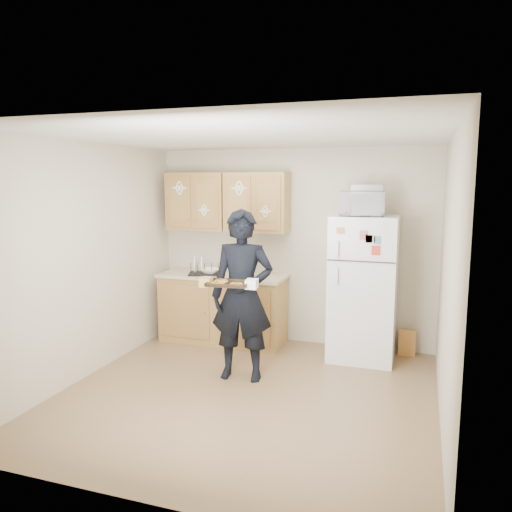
% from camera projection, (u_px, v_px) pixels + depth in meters
% --- Properties ---
extents(floor, '(3.60, 3.60, 0.00)m').
position_uv_depth(floor, '(247.00, 394.00, 4.94)').
color(floor, brown).
rests_on(floor, ground).
extents(ceiling, '(3.60, 3.60, 0.00)m').
position_uv_depth(ceiling, '(246.00, 136.00, 4.56)').
color(ceiling, silver).
rests_on(ceiling, wall_back).
extents(wall_back, '(3.60, 0.04, 2.50)m').
position_uv_depth(wall_back, '(293.00, 247.00, 6.44)').
color(wall_back, '#BEB39A').
rests_on(wall_back, floor).
extents(wall_front, '(3.60, 0.04, 2.50)m').
position_uv_depth(wall_front, '(148.00, 320.00, 3.06)').
color(wall_front, '#BEB39A').
rests_on(wall_front, floor).
extents(wall_left, '(0.04, 3.60, 2.50)m').
position_uv_depth(wall_left, '(87.00, 261.00, 5.31)').
color(wall_left, '#BEB39A').
rests_on(wall_left, floor).
extents(wall_right, '(0.04, 3.60, 2.50)m').
position_uv_depth(wall_right, '(448.00, 282.00, 4.19)').
color(wall_right, '#BEB39A').
rests_on(wall_right, floor).
extents(refrigerator, '(0.75, 0.70, 1.70)m').
position_uv_depth(refrigerator, '(363.00, 288.00, 5.85)').
color(refrigerator, white).
rests_on(refrigerator, floor).
extents(base_cabinet, '(1.60, 0.60, 0.86)m').
position_uv_depth(base_cabinet, '(223.00, 309.00, 6.53)').
color(base_cabinet, brown).
rests_on(base_cabinet, floor).
extents(countertop, '(1.64, 0.64, 0.04)m').
position_uv_depth(countertop, '(223.00, 276.00, 6.46)').
color(countertop, beige).
rests_on(countertop, base_cabinet).
extents(upper_cab_left, '(0.80, 0.33, 0.75)m').
position_uv_depth(upper_cab_left, '(198.00, 202.00, 6.57)').
color(upper_cab_left, brown).
rests_on(upper_cab_left, wall_back).
extents(upper_cab_right, '(0.80, 0.33, 0.75)m').
position_uv_depth(upper_cab_right, '(257.00, 202.00, 6.31)').
color(upper_cab_right, brown).
rests_on(upper_cab_right, wall_back).
extents(cereal_box, '(0.20, 0.07, 0.32)m').
position_uv_depth(cereal_box, '(407.00, 343.00, 6.02)').
color(cereal_box, '#E9A652').
rests_on(cereal_box, floor).
extents(person, '(0.70, 0.50, 1.81)m').
position_uv_depth(person, '(242.00, 295.00, 5.23)').
color(person, black).
rests_on(person, floor).
extents(baking_tray, '(0.44, 0.34, 0.04)m').
position_uv_depth(baking_tray, '(229.00, 284.00, 4.94)').
color(baking_tray, black).
rests_on(baking_tray, person).
extents(pizza_front_left, '(0.14, 0.14, 0.02)m').
position_uv_depth(pizza_front_left, '(217.00, 283.00, 4.89)').
color(pizza_front_left, orange).
rests_on(pizza_front_left, baking_tray).
extents(pizza_front_right, '(0.14, 0.14, 0.02)m').
position_uv_depth(pizza_front_right, '(236.00, 284.00, 4.85)').
color(pizza_front_right, orange).
rests_on(pizza_front_right, baking_tray).
extents(pizza_back_left, '(0.14, 0.14, 0.02)m').
position_uv_depth(pizza_back_left, '(221.00, 281.00, 5.02)').
color(pizza_back_left, orange).
rests_on(pizza_back_left, baking_tray).
extents(microwave, '(0.55, 0.41, 0.28)m').
position_uv_depth(microwave, '(361.00, 204.00, 5.68)').
color(microwave, white).
rests_on(microwave, refrigerator).
extents(foil_pan, '(0.37, 0.27, 0.07)m').
position_uv_depth(foil_pan, '(367.00, 188.00, 5.66)').
color(foil_pan, '#B0B1B7').
rests_on(foil_pan, microwave).
extents(dish_rack, '(0.47, 0.41, 0.16)m').
position_uv_depth(dish_rack, '(205.00, 268.00, 6.43)').
color(dish_rack, black).
rests_on(dish_rack, countertop).
extents(bowl, '(0.25, 0.25, 0.06)m').
position_uv_depth(bowl, '(210.00, 271.00, 6.41)').
color(bowl, white).
rests_on(bowl, dish_rack).
extents(soap_bottle, '(0.09, 0.09, 0.17)m').
position_uv_depth(soap_bottle, '(248.00, 270.00, 6.25)').
color(soap_bottle, white).
rests_on(soap_bottle, countertop).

